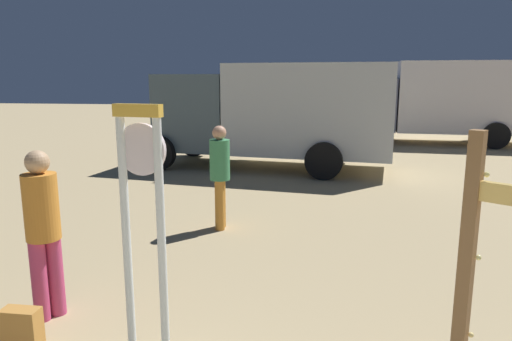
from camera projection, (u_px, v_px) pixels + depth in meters
standing_clock at (143, 210)px, 3.82m from camera, size 0.42×0.15×2.20m
person_near_clock at (43, 227)px, 4.64m from camera, size 0.33×0.33×1.72m
backpack at (23, 333)px, 4.10m from camera, size 0.33×0.20×0.45m
person_distant at (220, 172)px, 7.46m from camera, size 0.32×0.32×1.67m
box_truck_near at (278, 111)px, 12.47m from camera, size 6.63×3.29×2.74m
box_truck_far at (443, 99)px, 17.14m from camera, size 7.06×2.84×2.96m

